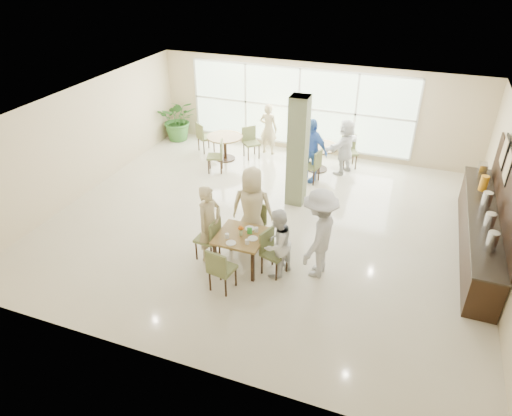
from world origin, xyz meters
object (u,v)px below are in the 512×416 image
(teen_right, at_px, (277,243))
(teen_standing, at_px, (319,234))
(round_table_right, at_px, (318,151))
(teen_far, at_px, (252,208))
(adult_b, at_px, (345,147))
(main_table, at_px, (241,239))
(adult_standing, at_px, (268,129))
(teen_left, at_px, (210,224))
(round_table_left, at_px, (225,142))
(adult_a, at_px, (310,150))
(buffet_counter, at_px, (481,229))
(potted_plant, at_px, (178,119))

(teen_right, xyz_separation_m, teen_standing, (0.75, 0.30, 0.21))
(round_table_right, height_order, teen_far, teen_far)
(teen_standing, bearing_deg, adult_b, -169.06)
(main_table, distance_m, adult_standing, 5.83)
(teen_left, bearing_deg, teen_far, -22.23)
(round_table_left, height_order, adult_standing, adult_standing)
(teen_right, xyz_separation_m, adult_standing, (-2.14, 5.68, 0.06))
(adult_standing, bearing_deg, adult_a, 146.25)
(main_table, height_order, round_table_left, same)
(teen_standing, bearing_deg, buffet_counter, 128.83)
(buffet_counter, bearing_deg, potted_plant, 159.41)
(round_table_right, height_order, adult_standing, adult_standing)
(teen_far, bearing_deg, main_table, 83.63)
(main_table, xyz_separation_m, adult_standing, (-1.36, 5.67, 0.14))
(potted_plant, bearing_deg, teen_right, -47.09)
(round_table_left, height_order, round_table_right, same)
(round_table_right, xyz_separation_m, adult_b, (0.75, 0.07, 0.22))
(teen_left, height_order, adult_standing, teen_left)
(teen_right, bearing_deg, main_table, -72.84)
(teen_far, xyz_separation_m, adult_standing, (-1.30, 4.87, -0.13))
(potted_plant, bearing_deg, buffet_counter, -20.59)
(buffet_counter, relative_size, teen_far, 2.53)
(adult_a, bearing_deg, teen_far, -76.41)
(main_table, height_order, teen_far, teen_far)
(adult_a, distance_m, adult_b, 1.15)
(potted_plant, height_order, teen_far, teen_far)
(teen_standing, bearing_deg, adult_a, -157.03)
(potted_plant, distance_m, adult_a, 5.07)
(teen_standing, relative_size, adult_a, 1.06)
(adult_b, bearing_deg, potted_plant, -71.87)
(round_table_right, height_order, adult_b, adult_b)
(adult_a, relative_size, adult_b, 1.12)
(main_table, distance_m, adult_b, 5.24)
(teen_right, bearing_deg, potted_plant, -118.79)
(main_table, relative_size, teen_left, 0.57)
(teen_left, relative_size, teen_right, 1.15)
(round_table_left, xyz_separation_m, teen_right, (3.23, -4.79, 0.17))
(buffet_counter, distance_m, adult_standing, 6.89)
(round_table_right, relative_size, teen_right, 0.76)
(round_table_left, height_order, teen_far, teen_far)
(round_table_right, height_order, teen_left, teen_left)
(buffet_counter, distance_m, teen_far, 4.92)
(buffet_counter, distance_m, teen_left, 5.78)
(potted_plant, distance_m, teen_far, 6.65)
(round_table_left, bearing_deg, buffet_counter, -19.58)
(teen_right, bearing_deg, round_table_left, -127.75)
(potted_plant, relative_size, teen_right, 0.95)
(teen_left, distance_m, teen_standing, 2.24)
(teen_far, distance_m, adult_b, 4.47)
(round_table_right, height_order, teen_standing, teen_standing)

